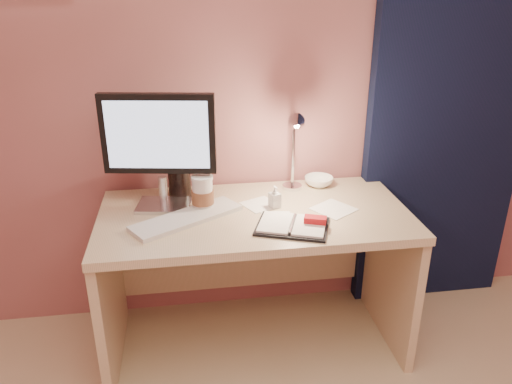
{
  "coord_description": "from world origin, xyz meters",
  "views": [
    {
      "loc": [
        -0.29,
        -0.64,
        1.7
      ],
      "look_at": [
        -0.0,
        1.33,
        0.85
      ],
      "focal_mm": 35.0,
      "sensor_mm": 36.0,
      "label": 1
    }
  ],
  "objects": [
    {
      "name": "desk",
      "position": [
        0.0,
        1.45,
        0.5
      ],
      "size": [
        1.4,
        0.7,
        0.73
      ],
      "color": "beige",
      "rests_on": "ground"
    },
    {
      "name": "paper_b",
      "position": [
        0.08,
        1.31,
        0.73
      ],
      "size": [
        0.15,
        0.15,
        0.0
      ],
      "primitive_type": "cube",
      "rotation": [
        0.0,
        0.0,
        -0.18
      ],
      "color": "white",
      "rests_on": "desk"
    },
    {
      "name": "room",
      "position": [
        0.95,
        1.69,
        1.14
      ],
      "size": [
        3.5,
        3.5,
        3.5
      ],
      "color": "#C6B28E",
      "rests_on": "ground"
    },
    {
      "name": "paper_a",
      "position": [
        0.36,
        1.35,
        0.73
      ],
      "size": [
        0.23,
        0.23,
        0.0
      ],
      "primitive_type": "cube",
      "rotation": [
        0.0,
        0.0,
        0.6
      ],
      "color": "white",
      "rests_on": "desk"
    },
    {
      "name": "monitor",
      "position": [
        -0.41,
        1.49,
        1.05
      ],
      "size": [
        0.5,
        0.21,
        0.53
      ],
      "rotation": [
        0.0,
        0.0,
        -0.16
      ],
      "color": "silver",
      "rests_on": "desk"
    },
    {
      "name": "coffee_cup",
      "position": [
        -0.23,
        1.44,
        0.81
      ],
      "size": [
        0.1,
        0.1,
        0.16
      ],
      "color": "silver",
      "rests_on": "desk"
    },
    {
      "name": "desk_lamp",
      "position": [
        0.24,
        1.53,
        0.99
      ],
      "size": [
        0.12,
        0.26,
        0.42
      ],
      "rotation": [
        0.0,
        0.0,
        -0.16
      ],
      "color": "silver",
      "rests_on": "desk"
    },
    {
      "name": "lotion_bottle",
      "position": [
        0.1,
        1.42,
        0.78
      ],
      "size": [
        0.06,
        0.06,
        0.1
      ],
      "primitive_type": "imported",
      "rotation": [
        0.0,
        0.0,
        0.3
      ],
      "color": "silver",
      "rests_on": "desk"
    },
    {
      "name": "dark_jar",
      "position": [
        -0.33,
        1.61,
        0.81
      ],
      "size": [
        0.11,
        0.11,
        0.15
      ],
      "primitive_type": "cylinder",
      "color": "black",
      "rests_on": "desk"
    },
    {
      "name": "paper_c",
      "position": [
        0.04,
        1.45,
        0.73
      ],
      "size": [
        0.19,
        0.19,
        0.0
      ],
      "primitive_type": "cube",
      "rotation": [
        0.0,
        0.0,
        0.44
      ],
      "color": "white",
      "rests_on": "desk"
    },
    {
      "name": "keyboard",
      "position": [
        -0.3,
        1.34,
        0.74
      ],
      "size": [
        0.51,
        0.39,
        0.02
      ],
      "primitive_type": "cube",
      "rotation": [
        0.0,
        0.0,
        0.55
      ],
      "color": "silver",
      "rests_on": "desk"
    },
    {
      "name": "planner",
      "position": [
        0.14,
        1.2,
        0.74
      ],
      "size": [
        0.36,
        0.31,
        0.05
      ],
      "rotation": [
        0.0,
        0.0,
        -0.36
      ],
      "color": "black",
      "rests_on": "desk"
    },
    {
      "name": "bowl",
      "position": [
        0.37,
        1.65,
        0.75
      ],
      "size": [
        0.19,
        0.19,
        0.05
      ],
      "primitive_type": "imported",
      "rotation": [
        0.0,
        0.0,
        0.35
      ],
      "color": "white",
      "rests_on": "desk"
    }
  ]
}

